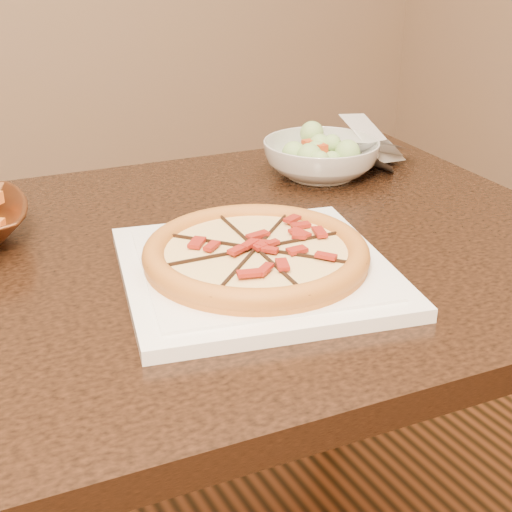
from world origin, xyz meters
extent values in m
cube|color=#331C10|center=(-0.13, -0.01, 0.73)|extent=(1.35, 0.94, 0.04)
cylinder|color=#331C10|center=(0.43, 0.32, 0.35)|extent=(0.07, 0.07, 0.71)
cube|color=white|center=(-0.04, -0.14, 0.76)|extent=(0.41, 0.41, 0.02)
cube|color=white|center=(-0.04, -0.14, 0.77)|extent=(0.35, 0.35, 0.00)
cylinder|color=#B47A20|center=(-0.04, -0.14, 0.78)|extent=(0.29, 0.29, 0.01)
torus|color=#B47A20|center=(-0.04, -0.14, 0.79)|extent=(0.29, 0.29, 0.03)
cylinder|color=#F5DA8C|center=(-0.04, -0.14, 0.79)|extent=(0.23, 0.23, 0.01)
cube|color=black|center=(-0.04, -0.14, 0.79)|extent=(0.03, 0.28, 0.01)
cube|color=black|center=(-0.04, -0.14, 0.79)|extent=(0.19, 0.22, 0.01)
cube|color=black|center=(-0.04, -0.14, 0.79)|extent=(0.28, 0.03, 0.01)
cube|color=black|center=(-0.04, -0.14, 0.79)|extent=(0.22, 0.19, 0.01)
cube|color=maroon|center=(-0.02, -0.14, 0.79)|extent=(0.03, 0.02, 0.00)
cube|color=maroon|center=(0.01, -0.13, 0.79)|extent=(0.03, 0.02, 0.00)
cube|color=maroon|center=(0.02, -0.10, 0.79)|extent=(0.03, 0.02, 0.00)
cube|color=maroon|center=(-0.02, -0.12, 0.79)|extent=(0.03, 0.03, 0.00)
cube|color=maroon|center=(-0.02, -0.09, 0.79)|extent=(0.02, 0.03, 0.00)
cube|color=maroon|center=(-0.03, -0.06, 0.79)|extent=(0.02, 0.03, 0.00)
cube|color=maroon|center=(-0.05, -0.10, 0.79)|extent=(0.02, 0.03, 0.00)
cube|color=maroon|center=(-0.07, -0.08, 0.79)|extent=(0.02, 0.03, 0.00)
cube|color=maroon|center=(-0.11, -0.08, 0.79)|extent=(0.03, 0.03, 0.00)
cube|color=maroon|center=(-0.08, -0.12, 0.79)|extent=(0.03, 0.02, 0.00)
cube|color=maroon|center=(-0.11, -0.13, 0.79)|extent=(0.03, 0.02, 0.00)
cube|color=maroon|center=(-0.07, -0.14, 0.79)|extent=(0.03, 0.02, 0.00)
cube|color=maroon|center=(-0.09, -0.17, 0.79)|extent=(0.03, 0.02, 0.00)
cube|color=maroon|center=(-0.09, -0.20, 0.79)|extent=(0.03, 0.03, 0.00)
cube|color=maroon|center=(-0.05, -0.17, 0.79)|extent=(0.02, 0.03, 0.00)
cube|color=maroon|center=(-0.05, -0.20, 0.79)|extent=(0.02, 0.03, 0.00)
cube|color=maroon|center=(-0.02, -0.22, 0.79)|extent=(0.02, 0.03, 0.00)
cube|color=maroon|center=(-0.02, -0.17, 0.79)|extent=(0.02, 0.03, 0.00)
cube|color=maroon|center=(0.01, -0.18, 0.79)|extent=(0.03, 0.03, 0.00)
cube|color=maroon|center=(-0.02, -0.15, 0.79)|extent=(0.03, 0.02, 0.00)
imported|color=silver|center=(0.26, 0.16, 0.78)|extent=(0.25, 0.25, 0.06)
sphere|color=#9AC46C|center=(0.26, 0.16, 0.83)|extent=(0.04, 0.04, 0.04)
sphere|color=#9AC46C|center=(0.28, 0.17, 0.83)|extent=(0.04, 0.04, 0.04)
sphere|color=#9AC46C|center=(0.28, 0.20, 0.83)|extent=(0.04, 0.04, 0.04)
sphere|color=#9AC46C|center=(0.26, 0.17, 0.83)|extent=(0.04, 0.04, 0.04)
sphere|color=#9AC46C|center=(0.24, 0.18, 0.83)|extent=(0.04, 0.04, 0.04)
sphere|color=#9AC46C|center=(0.26, 0.16, 0.83)|extent=(0.04, 0.04, 0.04)
sphere|color=#9AC46C|center=(0.24, 0.15, 0.83)|extent=(0.04, 0.04, 0.04)
sphere|color=#9AC46C|center=(0.23, 0.13, 0.83)|extent=(0.04, 0.04, 0.04)
sphere|color=#9AC46C|center=(0.26, 0.15, 0.83)|extent=(0.04, 0.04, 0.04)
sphere|color=#9AC46C|center=(0.27, 0.13, 0.83)|extent=(0.04, 0.04, 0.04)
sphere|color=#9AC46C|center=(0.26, 0.16, 0.83)|extent=(0.04, 0.04, 0.04)
cube|color=#C43D15|center=(0.28, 0.18, 0.82)|extent=(0.02, 0.02, 0.01)
cube|color=#C43D15|center=(0.24, 0.18, 0.82)|extent=(0.02, 0.02, 0.01)
cube|color=#C43D15|center=(0.24, 0.14, 0.82)|extent=(0.02, 0.02, 0.01)
cube|color=#C43D15|center=(0.28, 0.14, 0.82)|extent=(0.02, 0.02, 0.01)
camera|label=1|loc=(-0.44, -0.86, 1.16)|focal=50.00mm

